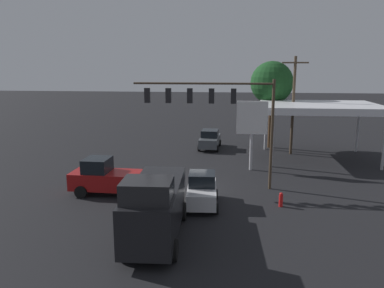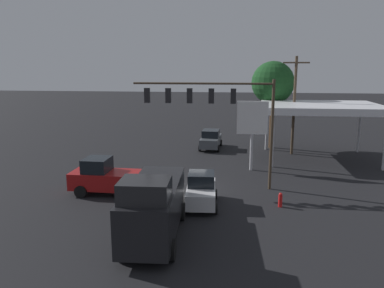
# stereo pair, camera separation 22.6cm
# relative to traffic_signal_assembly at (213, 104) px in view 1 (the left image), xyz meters

# --- Properties ---
(ground_plane) EXTENTS (200.00, 200.00, 0.00)m
(ground_plane) POSITION_rel_traffic_signal_assembly_xyz_m (1.61, 0.43, -5.79)
(ground_plane) COLOR black
(traffic_signal_assembly) EXTENTS (9.47, 0.43, 7.46)m
(traffic_signal_assembly) POSITION_rel_traffic_signal_assembly_xyz_m (0.00, 0.00, 0.00)
(traffic_signal_assembly) COLOR #473828
(traffic_signal_assembly) RESTS_ON ground
(utility_pole) EXTENTS (2.40, 0.26, 9.22)m
(utility_pole) POSITION_rel_traffic_signal_assembly_xyz_m (-6.91, -10.94, -0.90)
(utility_pole) COLOR #473828
(utility_pole) RESTS_ON ground
(gas_station_canopy) EXTENTS (10.09, 8.01, 5.01)m
(gas_station_canopy) POSITION_rel_traffic_signal_assembly_xyz_m (-9.05, -9.30, -1.13)
(gas_station_canopy) COLOR silver
(gas_station_canopy) RESTS_ON ground
(price_sign) EXTENTS (2.44, 0.27, 5.60)m
(price_sign) POSITION_rel_traffic_signal_assembly_xyz_m (-2.84, -4.72, -1.75)
(price_sign) COLOR #B7B7BC
(price_sign) RESTS_ON ground
(hatchback_crossing) EXTENTS (2.15, 3.90, 1.97)m
(hatchback_crossing) POSITION_rel_traffic_signal_assembly_xyz_m (0.41, 3.66, -4.84)
(hatchback_crossing) COLOR silver
(hatchback_crossing) RESTS_ON ground
(sedan_far) EXTENTS (2.21, 4.47, 1.93)m
(sedan_far) POSITION_rel_traffic_signal_assembly_xyz_m (1.01, -12.49, -4.84)
(sedan_far) COLOR #474C51
(sedan_far) RESTS_ON ground
(pickup_parked) EXTENTS (5.22, 2.30, 2.40)m
(pickup_parked) POSITION_rel_traffic_signal_assembly_xyz_m (6.67, 2.30, -4.68)
(pickup_parked) COLOR maroon
(pickup_parked) RESTS_ON ground
(delivery_truck) EXTENTS (2.82, 6.90, 3.58)m
(delivery_truck) POSITION_rel_traffic_signal_assembly_xyz_m (2.25, 8.44, -4.09)
(delivery_truck) COLOR black
(delivery_truck) RESTS_ON ground
(street_tree) EXTENTS (4.29, 4.29, 8.83)m
(street_tree) POSITION_rel_traffic_signal_assembly_xyz_m (-5.11, -13.68, 0.86)
(street_tree) COLOR #4C331E
(street_tree) RESTS_ON ground
(fire_hydrant) EXTENTS (0.24, 0.24, 0.88)m
(fire_hydrant) POSITION_rel_traffic_signal_assembly_xyz_m (-4.32, 3.37, -5.35)
(fire_hydrant) COLOR red
(fire_hydrant) RESTS_ON ground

